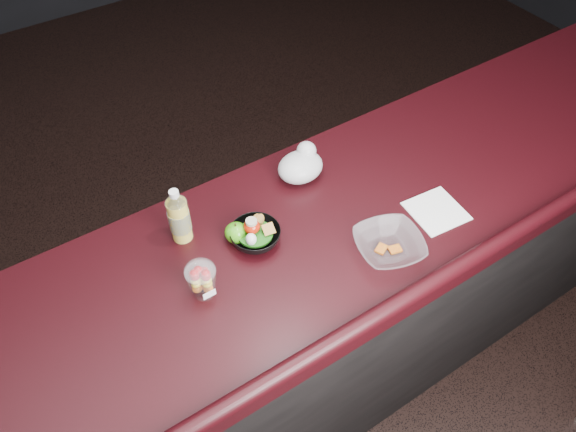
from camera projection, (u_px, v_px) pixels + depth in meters
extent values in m
cube|color=black|center=(282.00, 336.00, 2.05)|extent=(4.00, 0.65, 0.98)
cube|color=black|center=(280.00, 249.00, 1.67)|extent=(4.06, 0.71, 0.04)
cylinder|color=yellow|center=(180.00, 220.00, 1.62)|extent=(0.06, 0.06, 0.15)
cylinder|color=white|center=(180.00, 220.00, 1.62)|extent=(0.06, 0.06, 0.15)
cone|color=white|center=(175.00, 199.00, 1.56)|extent=(0.06, 0.06, 0.03)
cylinder|color=white|center=(174.00, 194.00, 1.54)|extent=(0.03, 0.03, 0.02)
cylinder|color=#072D99|center=(180.00, 220.00, 1.62)|extent=(0.06, 0.06, 0.07)
ellipsoid|color=white|center=(200.00, 271.00, 1.47)|extent=(0.09, 0.09, 0.05)
ellipsoid|color=#27830F|center=(236.00, 233.00, 1.65)|extent=(0.07, 0.07, 0.06)
cylinder|color=black|center=(235.00, 225.00, 1.62)|extent=(0.01, 0.01, 0.01)
ellipsoid|color=silver|center=(300.00, 167.00, 1.82)|extent=(0.15, 0.13, 0.09)
sphere|color=silver|center=(306.00, 151.00, 1.82)|extent=(0.06, 0.06, 0.06)
imported|color=black|center=(255.00, 236.00, 1.65)|extent=(0.20, 0.20, 0.05)
cylinder|color=#0F470C|center=(255.00, 234.00, 1.64)|extent=(0.11, 0.11, 0.01)
ellipsoid|color=#AE1907|center=(252.00, 227.00, 1.63)|extent=(0.05, 0.05, 0.04)
cylinder|color=beige|center=(251.00, 222.00, 1.62)|extent=(0.03, 0.03, 0.01)
ellipsoid|color=white|center=(251.00, 239.00, 1.61)|extent=(0.03, 0.03, 0.04)
imported|color=silver|center=(389.00, 245.00, 1.63)|extent=(0.24, 0.24, 0.05)
cube|color=#990F0C|center=(381.00, 249.00, 1.63)|extent=(0.04, 0.04, 0.01)
cube|color=#990F0C|center=(395.00, 249.00, 1.63)|extent=(0.04, 0.04, 0.01)
cube|color=white|center=(436.00, 211.00, 1.75)|extent=(0.17, 0.17, 0.00)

